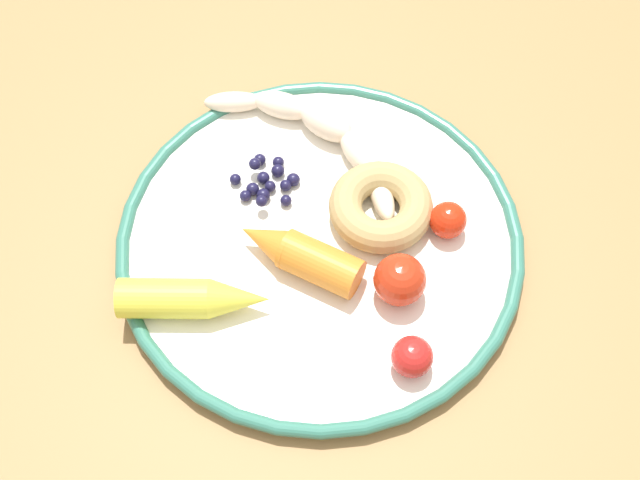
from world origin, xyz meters
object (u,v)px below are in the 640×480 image
at_px(plate, 320,242).
at_px(carrot_orange, 296,253).
at_px(dining_table, 296,273).
at_px(tomato_far, 448,220).
at_px(donut, 381,207).
at_px(carrot_yellow, 194,299).
at_px(tomato_near, 400,280).
at_px(blueberry_pile, 267,181).
at_px(banana, 318,131).
at_px(tomato_mid, 412,357).

distance_m(plate, carrot_orange, 0.04).
bearing_deg(dining_table, tomato_far, 117.24).
bearing_deg(donut, carrot_yellow, -26.24).
xyz_separation_m(dining_table, plate, (0.01, 0.03, 0.10)).
bearing_deg(donut, tomato_near, 42.78).
bearing_deg(donut, blueberry_pile, -74.31).
bearing_deg(banana, carrot_orange, 25.81).
distance_m(banana, tomato_far, 0.15).
bearing_deg(tomato_far, carrot_yellow, -36.83).
bearing_deg(tomato_mid, blueberry_pile, -111.89).
height_order(blueberry_pile, tomato_near, tomato_near).
distance_m(carrot_yellow, tomato_near, 0.17).
bearing_deg(tomato_far, blueberry_pile, -73.09).
distance_m(carrot_yellow, donut, 0.18).
height_order(tomato_near, tomato_mid, tomato_near).
xyz_separation_m(plate, blueberry_pile, (-0.02, -0.07, 0.01)).
distance_m(banana, tomato_near, 0.17).
distance_m(dining_table, tomato_far, 0.18).
xyz_separation_m(dining_table, carrot_yellow, (0.12, -0.02, 0.12)).
height_order(carrot_orange, donut, carrot_orange).
bearing_deg(tomato_mid, tomato_near, -140.33).
relative_size(tomato_near, tomato_mid, 1.30).
xyz_separation_m(dining_table, carrot_orange, (0.04, 0.03, 0.12)).
relative_size(plate, donut, 3.90).
height_order(donut, tomato_near, tomato_near).
distance_m(donut, tomato_far, 0.06).
relative_size(carrot_yellow, tomato_far, 3.76).
xyz_separation_m(dining_table, tomato_mid, (0.06, 0.16, 0.12)).
bearing_deg(carrot_orange, carrot_yellow, -29.39).
distance_m(donut, tomato_near, 0.08).
distance_m(carrot_orange, tomato_near, 0.09).
relative_size(banana, tomato_far, 7.01).
distance_m(blueberry_pile, tomato_near, 0.16).
bearing_deg(carrot_yellow, tomato_mid, 107.27).
relative_size(banana, tomato_near, 5.17).
bearing_deg(carrot_orange, donut, 157.12).
height_order(banana, carrot_yellow, carrot_yellow).
distance_m(carrot_yellow, tomato_far, 0.22).
height_order(plate, tomato_mid, tomato_mid).
relative_size(plate, tomato_near, 8.10).
bearing_deg(donut, dining_table, -56.47).
height_order(dining_table, tomato_mid, tomato_mid).
distance_m(donut, tomato_mid, 0.14).
bearing_deg(carrot_yellow, dining_table, 172.37).
height_order(carrot_orange, tomato_near, tomato_near).
xyz_separation_m(blueberry_pile, tomato_near, (0.03, 0.15, 0.02)).
distance_m(carrot_orange, carrot_yellow, 0.09).
relative_size(tomato_mid, tomato_far, 1.04).
bearing_deg(tomato_near, dining_table, -97.07).
bearing_deg(banana, tomato_near, 56.33).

